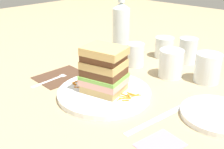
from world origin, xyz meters
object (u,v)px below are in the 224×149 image
empty_tumbler_0 (135,55)px  empty_tumbler_1 (188,51)px  knife (155,120)px  water_bottle (121,29)px  side_plate (217,115)px  main_plate (105,93)px  juice_glass (171,65)px  empty_tumbler_3 (208,68)px  fork (55,77)px  sandwich (104,70)px  empty_tumbler_2 (164,47)px  napkin_pink (160,145)px  napkin_dark (61,76)px

empty_tumbler_0 → empty_tumbler_1: bearing=52.9°
knife → empty_tumbler_1: size_ratio=2.18×
knife → water_bottle: 0.48m
knife → side_plate: 0.16m
empty_tumbler_0 → empty_tumbler_1: 0.20m
water_bottle → side_plate: 0.51m
main_plate → knife: (0.18, -0.01, -0.01)m
empty_tumbler_0 → side_plate: size_ratio=0.46×
water_bottle → side_plate: bearing=-20.6°
empty_tumbler_1 → juice_glass: bearing=-81.4°
juice_glass → empty_tumbler_3: size_ratio=0.99×
empty_tumbler_3 → fork: bearing=-138.8°
main_plate → knife: main_plate is taller
water_bottle → sandwich: bearing=-55.8°
knife → empty_tumbler_2: bearing=120.7°
empty_tumbler_0 → knife: bearing=-43.4°
empty_tumbler_1 → napkin_pink: 0.51m
sandwich → empty_tumbler_1: sandwich is taller
knife → napkin_pink: same height
fork → sandwich: bearing=8.5°
sandwich → napkin_pink: size_ratio=1.42×
fork → napkin_pink: fork is taller
main_plate → sandwich: bearing=-25.4°
main_plate → empty_tumbler_1: size_ratio=2.86×
main_plate → sandwich: 0.07m
main_plate → side_plate: (0.28, 0.11, -0.00)m
napkin_dark → water_bottle: (-0.00, 0.29, 0.10)m
main_plate → napkin_pink: bearing=-17.4°
sandwich → fork: size_ratio=0.79×
fork → knife: size_ratio=0.83×
knife → empty_tumbler_3: (-0.01, 0.29, 0.04)m
water_bottle → empty_tumbler_0: size_ratio=2.87×
sandwich → napkin_dark: size_ratio=0.85×
knife → empty_tumbler_1: empty_tumbler_1 is taller
juice_glass → napkin_pink: juice_glass is taller
water_bottle → juice_glass: bearing=-10.5°
knife → sandwich: bearing=177.8°
empty_tumbler_0 → empty_tumbler_1: size_ratio=0.89×
empty_tumbler_3 → sandwich: bearing=-120.0°
water_bottle → napkin_dark: bearing=-89.8°
empty_tumbler_0 → empty_tumbler_3: (0.24, 0.05, 0.00)m
empty_tumbler_0 → empty_tumbler_3: empty_tumbler_3 is taller
fork → water_bottle: bearing=90.3°
empty_tumbler_1 → empty_tumbler_0: bearing=-127.1°
water_bottle → empty_tumbler_3: 0.36m
water_bottle → napkin_pink: bearing=-40.0°
knife → juice_glass: bearing=114.7°
fork → juice_glass: (0.26, 0.27, 0.04)m
main_plate → fork: main_plate is taller
napkin_dark → water_bottle: size_ratio=0.66×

